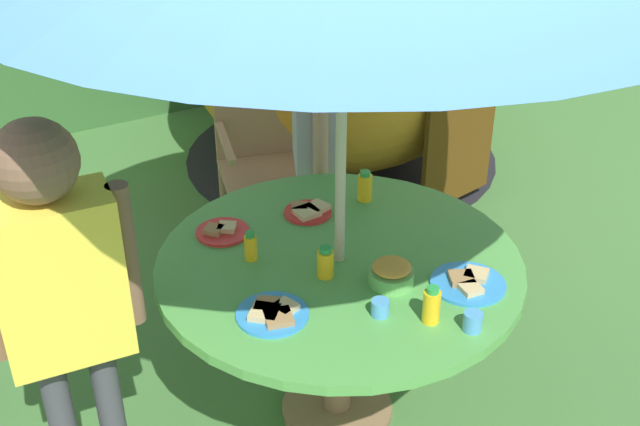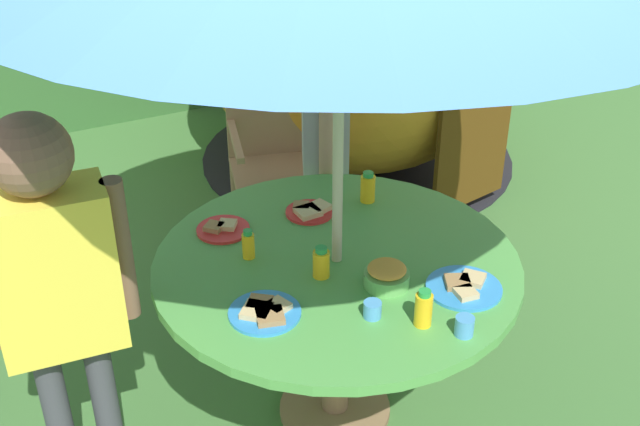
% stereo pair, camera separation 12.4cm
% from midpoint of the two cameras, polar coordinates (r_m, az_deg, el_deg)
% --- Properties ---
extents(ground_plane, '(10.00, 10.00, 0.02)m').
position_cam_midpoint_polar(ground_plane, '(3.29, 2.18, -14.14)').
color(ground_plane, '#3D6B33').
extents(garden_table, '(1.31, 1.31, 0.73)m').
position_cam_midpoint_polar(garden_table, '(2.88, 2.42, -5.12)').
color(garden_table, brown).
rests_on(garden_table, ground_plane).
extents(wooden_chair, '(0.60, 0.60, 1.04)m').
position_cam_midpoint_polar(wooden_chair, '(4.06, -2.13, 5.08)').
color(wooden_chair, '#93704C').
rests_on(wooden_chair, ground_plane).
extents(dome_tent, '(2.34, 2.34, 1.71)m').
position_cam_midpoint_polar(dome_tent, '(4.87, 3.64, 13.10)').
color(dome_tent, orange).
rests_on(dome_tent, ground_plane).
extents(child_in_grey_shirt, '(0.33, 0.43, 1.39)m').
position_cam_midpoint_polar(child_in_grey_shirt, '(3.56, 1.33, 7.10)').
color(child_in_grey_shirt, '#3F3F47').
rests_on(child_in_grey_shirt, ground_plane).
extents(child_in_yellow_shirt, '(0.48, 0.24, 1.44)m').
position_cam_midpoint_polar(child_in_yellow_shirt, '(2.53, -17.25, -4.10)').
color(child_in_yellow_shirt, '#3F3F47').
rests_on(child_in_yellow_shirt, ground_plane).
extents(snack_bowl, '(0.15, 0.15, 0.08)m').
position_cam_midpoint_polar(snack_bowl, '(2.68, 6.13, -4.48)').
color(snack_bowl, '#66B259').
rests_on(snack_bowl, garden_table).
extents(plate_center_front, '(0.19, 0.19, 0.03)m').
position_cam_midpoint_polar(plate_center_front, '(3.08, 0.42, 0.15)').
color(plate_center_front, red).
rests_on(plate_center_front, garden_table).
extents(plate_center_back, '(0.23, 0.23, 0.03)m').
position_cam_midpoint_polar(plate_center_back, '(2.55, -2.58, -7.09)').
color(plate_center_back, '#338CD8').
rests_on(plate_center_back, garden_table).
extents(plate_front_edge, '(0.26, 0.26, 0.03)m').
position_cam_midpoint_polar(plate_front_edge, '(2.72, 11.60, -5.22)').
color(plate_front_edge, '#338CD8').
rests_on(plate_front_edge, garden_table).
extents(plate_mid_left, '(0.20, 0.20, 0.03)m').
position_cam_midpoint_polar(plate_mid_left, '(2.99, -5.83, -1.13)').
color(plate_mid_left, red).
rests_on(plate_mid_left, garden_table).
extents(juice_bottle_near_left, '(0.05, 0.05, 0.11)m').
position_cam_midpoint_polar(juice_bottle_near_left, '(2.81, -3.90, -2.31)').
color(juice_bottle_near_left, yellow).
rests_on(juice_bottle_near_left, garden_table).
extents(juice_bottle_near_right, '(0.06, 0.06, 0.13)m').
position_cam_midpoint_polar(juice_bottle_near_right, '(3.16, 4.58, 1.81)').
color(juice_bottle_near_right, yellow).
rests_on(juice_bottle_near_right, garden_table).
extents(juice_bottle_far_left, '(0.06, 0.06, 0.12)m').
position_cam_midpoint_polar(juice_bottle_far_left, '(2.70, 1.41, -3.61)').
color(juice_bottle_far_left, yellow).
rests_on(juice_bottle_far_left, garden_table).
extents(juice_bottle_far_right, '(0.06, 0.06, 0.13)m').
position_cam_midpoint_polar(juice_bottle_far_right, '(2.51, 8.85, -6.83)').
color(juice_bottle_far_right, yellow).
rests_on(juice_bottle_far_right, garden_table).
extents(cup_near, '(0.06, 0.06, 0.06)m').
position_cam_midpoint_polar(cup_near, '(2.54, 5.19, -6.93)').
color(cup_near, '#4C99D8').
rests_on(cup_near, garden_table).
extents(cup_far, '(0.06, 0.06, 0.06)m').
position_cam_midpoint_polar(cup_far, '(2.51, 11.73, -7.97)').
color(cup_far, '#4C99D8').
rests_on(cup_far, garden_table).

